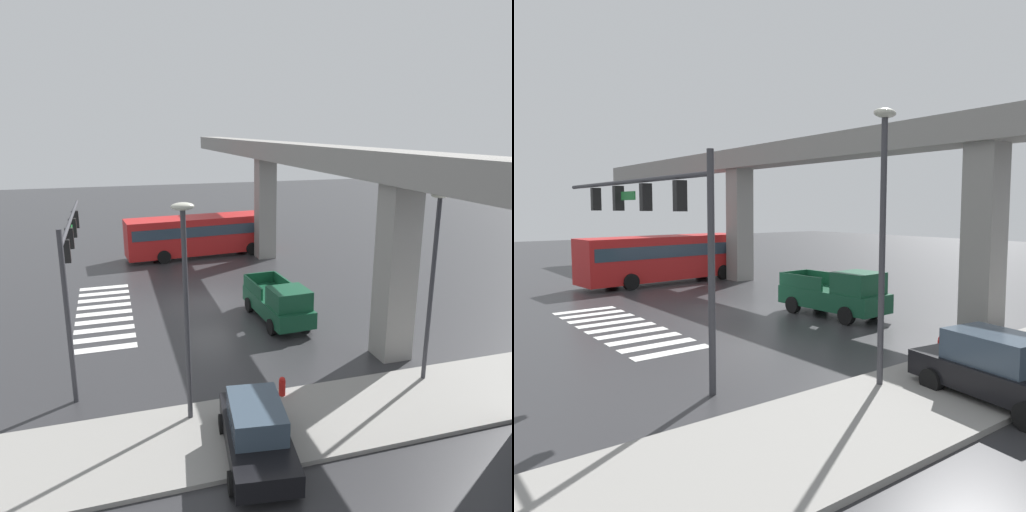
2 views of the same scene
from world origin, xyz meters
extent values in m
plane|color=#2D2D30|center=(0.00, 0.00, 0.00)|extent=(120.00, 120.00, 0.00)
cube|color=silver|center=(-4.40, -5.64, 0.01)|extent=(0.55, 2.80, 0.01)
cube|color=silver|center=(-3.30, -5.64, 0.01)|extent=(0.55, 2.80, 0.01)
cube|color=silver|center=(-2.20, -5.64, 0.01)|extent=(0.55, 2.80, 0.01)
cube|color=silver|center=(-1.10, -5.64, 0.01)|extent=(0.55, 2.80, 0.01)
cube|color=silver|center=(0.00, -5.64, 0.01)|extent=(0.55, 2.80, 0.01)
cube|color=silver|center=(1.10, -5.64, 0.01)|extent=(0.55, 2.80, 0.01)
cube|color=silver|center=(2.20, -5.64, 0.01)|extent=(0.55, 2.80, 0.01)
cube|color=silver|center=(3.30, -5.64, 0.01)|extent=(0.55, 2.80, 0.01)
cube|color=silver|center=(4.40, -5.64, 0.01)|extent=(0.55, 2.80, 0.01)
cube|color=gray|center=(0.00, 5.95, 7.89)|extent=(56.20, 1.98, 1.20)
cube|color=gray|center=(-8.58, 5.95, 3.64)|extent=(1.30, 1.30, 7.29)
cube|color=gray|center=(8.58, 5.95, 3.64)|extent=(1.30, 1.30, 7.29)
cube|color=gray|center=(12.09, 2.00, 0.07)|extent=(4.00, 36.00, 0.15)
cube|color=#14472D|center=(3.44, 2.68, 0.78)|extent=(5.20, 2.18, 0.80)
cube|color=#14472D|center=(4.89, 2.76, 1.63)|extent=(1.79, 1.84, 0.90)
cube|color=#3F5160|center=(5.36, 2.79, 1.63)|extent=(0.19, 1.67, 0.77)
cube|color=#14472D|center=(2.25, 3.49, 1.48)|extent=(2.65, 0.25, 0.60)
cube|color=#14472D|center=(2.34, 1.75, 1.48)|extent=(2.65, 0.25, 0.60)
cube|color=#14472D|center=(0.95, 2.55, 1.48)|extent=(0.20, 1.75, 0.60)
cylinder|color=black|center=(4.97, 3.67, 0.38)|extent=(0.77, 0.32, 0.76)
cylinder|color=black|center=(5.07, 1.87, 0.38)|extent=(0.77, 0.32, 0.76)
cylinder|color=black|center=(1.81, 3.50, 0.38)|extent=(0.77, 0.32, 0.76)
cylinder|color=black|center=(1.91, 1.69, 0.38)|extent=(0.77, 0.32, 0.76)
cube|color=red|center=(-10.39, 1.34, 1.64)|extent=(3.45, 10.98, 2.70)
cube|color=#2D3D4C|center=(-10.39, 1.34, 2.11)|extent=(3.44, 10.45, 0.76)
cube|color=#2D3D4C|center=(-10.86, 6.68, 1.98)|extent=(2.25, 0.28, 1.49)
cylinder|color=black|center=(-11.94, 5.00, 0.48)|extent=(0.43, 0.99, 0.96)
cylinder|color=black|center=(-9.50, 5.21, 0.48)|extent=(0.43, 0.99, 0.96)
cylinder|color=black|center=(-11.34, -1.73, 0.48)|extent=(0.43, 0.99, 0.96)
cylinder|color=black|center=(-8.90, -1.51, 0.48)|extent=(0.43, 0.99, 0.96)
cube|color=black|center=(13.31, -1.40, 0.64)|extent=(4.49, 2.31, 0.64)
cube|color=#384756|center=(13.21, -1.38, 1.34)|extent=(2.41, 1.78, 0.76)
cylinder|color=black|center=(12.10, -0.37, 0.32)|extent=(0.67, 0.32, 0.64)
cylinder|color=black|center=(11.87, -2.08, 0.32)|extent=(0.67, 0.32, 0.64)
cylinder|color=#38383D|center=(8.53, -6.60, 3.10)|extent=(0.18, 0.18, 6.20)
cylinder|color=#38383D|center=(3.13, -6.60, 5.60)|extent=(10.80, 0.14, 0.14)
cube|color=black|center=(6.93, -6.60, 5.08)|extent=(0.24, 0.32, 0.84)
sphere|color=orange|center=(6.93, -6.60, 5.08)|extent=(0.17, 0.17, 0.17)
cube|color=black|center=(4.73, -6.60, 5.08)|extent=(0.24, 0.32, 0.84)
sphere|color=orange|center=(4.73, -6.60, 5.08)|extent=(0.17, 0.17, 0.17)
cube|color=black|center=(2.53, -6.60, 5.08)|extent=(0.24, 0.32, 0.84)
sphere|color=orange|center=(2.53, -6.60, 5.08)|extent=(0.17, 0.17, 0.17)
cube|color=black|center=(0.33, -6.60, 5.08)|extent=(0.24, 0.32, 0.84)
sphere|color=orange|center=(0.33, -6.60, 5.08)|extent=(0.17, 0.17, 0.17)
cube|color=#19722D|center=(3.37, -6.60, 5.15)|extent=(1.10, 0.04, 0.28)
cylinder|color=#38383D|center=(10.89, -2.93, 3.50)|extent=(0.16, 0.16, 7.00)
ellipsoid|color=beige|center=(10.89, -2.93, 7.12)|extent=(0.44, 0.70, 0.24)
cylinder|color=red|center=(10.49, 0.41, 0.35)|extent=(0.24, 0.24, 0.70)
sphere|color=red|center=(10.49, 0.41, 0.74)|extent=(0.22, 0.22, 0.22)
camera|label=1|loc=(25.04, -4.99, 9.32)|focal=34.16mm
camera|label=2|loc=(19.55, -13.26, 4.75)|focal=36.21mm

